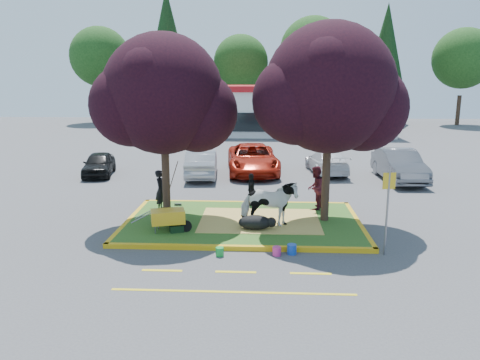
{
  "coord_description": "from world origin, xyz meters",
  "views": [
    {
      "loc": [
        0.72,
        -15.9,
        5.11
      ],
      "look_at": [
        -0.13,
        0.5,
        1.5
      ],
      "focal_mm": 35.0,
      "sensor_mm": 36.0,
      "label": 1
    }
  ],
  "objects_px": {
    "wheelbarrow": "(168,217)",
    "bucket_green": "(220,252)",
    "calf": "(255,222)",
    "handler": "(161,190)",
    "bucket_blue": "(292,249)",
    "car_black": "(99,164)",
    "bucket_pink": "(277,251)",
    "sign_post": "(388,201)",
    "cow": "(269,204)",
    "car_silver": "(202,163)"
  },
  "relations": [
    {
      "from": "handler",
      "to": "wheelbarrow",
      "type": "height_order",
      "value": "handler"
    },
    {
      "from": "sign_post",
      "to": "bucket_blue",
      "type": "bearing_deg",
      "value": 172.74
    },
    {
      "from": "cow",
      "to": "bucket_green",
      "type": "height_order",
      "value": "cow"
    },
    {
      "from": "bucket_blue",
      "to": "car_black",
      "type": "distance_m",
      "value": 14.6
    },
    {
      "from": "wheelbarrow",
      "to": "calf",
      "type": "bearing_deg",
      "value": -9.0
    },
    {
      "from": "cow",
      "to": "bucket_pink",
      "type": "xyz_separation_m",
      "value": [
        0.22,
        -2.24,
        -0.82
      ]
    },
    {
      "from": "car_black",
      "to": "car_silver",
      "type": "height_order",
      "value": "car_silver"
    },
    {
      "from": "car_black",
      "to": "bucket_blue",
      "type": "bearing_deg",
      "value": -59.12
    },
    {
      "from": "bucket_green",
      "to": "bucket_blue",
      "type": "distance_m",
      "value": 2.13
    },
    {
      "from": "car_black",
      "to": "bucket_pink",
      "type": "bearing_deg",
      "value": -60.81
    },
    {
      "from": "bucket_blue",
      "to": "handler",
      "type": "bearing_deg",
      "value": 140.29
    },
    {
      "from": "bucket_pink",
      "to": "cow",
      "type": "bearing_deg",
      "value": 95.66
    },
    {
      "from": "wheelbarrow",
      "to": "bucket_blue",
      "type": "bearing_deg",
      "value": -36.22
    },
    {
      "from": "cow",
      "to": "wheelbarrow",
      "type": "xyz_separation_m",
      "value": [
        -3.29,
        -0.68,
        -0.3
      ]
    },
    {
      "from": "calf",
      "to": "sign_post",
      "type": "xyz_separation_m",
      "value": [
        3.85,
        -1.69,
        1.26
      ]
    },
    {
      "from": "wheelbarrow",
      "to": "bucket_pink",
      "type": "distance_m",
      "value": 3.88
    },
    {
      "from": "calf",
      "to": "bucket_blue",
      "type": "xyz_separation_m",
      "value": [
        1.12,
        -1.79,
        -0.24
      ]
    },
    {
      "from": "cow",
      "to": "handler",
      "type": "relative_size",
      "value": 1.22
    },
    {
      "from": "calf",
      "to": "handler",
      "type": "bearing_deg",
      "value": 167.77
    },
    {
      "from": "calf",
      "to": "handler",
      "type": "distance_m",
      "value": 4.26
    },
    {
      "from": "car_black",
      "to": "handler",
      "type": "bearing_deg",
      "value": -65.63
    },
    {
      "from": "handler",
      "to": "car_black",
      "type": "relative_size",
      "value": 0.43
    },
    {
      "from": "calf",
      "to": "sign_post",
      "type": "height_order",
      "value": "sign_post"
    },
    {
      "from": "wheelbarrow",
      "to": "bucket_green",
      "type": "xyz_separation_m",
      "value": [
        1.84,
        -1.67,
        -0.52
      ]
    },
    {
      "from": "wheelbarrow",
      "to": "bucket_green",
      "type": "height_order",
      "value": "wheelbarrow"
    },
    {
      "from": "wheelbarrow",
      "to": "bucket_blue",
      "type": "distance_m",
      "value": 4.24
    },
    {
      "from": "cow",
      "to": "car_black",
      "type": "distance_m",
      "value": 12.6
    },
    {
      "from": "handler",
      "to": "bucket_green",
      "type": "height_order",
      "value": "handler"
    },
    {
      "from": "handler",
      "to": "car_black",
      "type": "distance_m",
      "value": 8.54
    },
    {
      "from": "bucket_pink",
      "to": "calf",
      "type": "bearing_deg",
      "value": 109.26
    },
    {
      "from": "bucket_green",
      "to": "cow",
      "type": "bearing_deg",
      "value": 58.42
    },
    {
      "from": "cow",
      "to": "bucket_pink",
      "type": "distance_m",
      "value": 2.4
    },
    {
      "from": "bucket_green",
      "to": "car_black",
      "type": "xyz_separation_m",
      "value": [
        -7.51,
        11.21,
        0.48
      ]
    },
    {
      "from": "wheelbarrow",
      "to": "sign_post",
      "type": "relative_size",
      "value": 0.73
    },
    {
      "from": "handler",
      "to": "bucket_blue",
      "type": "relative_size",
      "value": 5.22
    },
    {
      "from": "wheelbarrow",
      "to": "bucket_blue",
      "type": "height_order",
      "value": "wheelbarrow"
    },
    {
      "from": "handler",
      "to": "bucket_green",
      "type": "xyz_separation_m",
      "value": [
        2.64,
        -4.2,
        -0.8
      ]
    },
    {
      "from": "cow",
      "to": "car_black",
      "type": "xyz_separation_m",
      "value": [
        -8.96,
        8.86,
        -0.34
      ]
    },
    {
      "from": "car_black",
      "to": "car_silver",
      "type": "distance_m",
      "value": 5.53
    },
    {
      "from": "bucket_blue",
      "to": "bucket_pink",
      "type": "bearing_deg",
      "value": -162.96
    },
    {
      "from": "bucket_green",
      "to": "car_silver",
      "type": "xyz_separation_m",
      "value": [
        -1.99,
        11.09,
        0.59
      ]
    },
    {
      "from": "cow",
      "to": "calf",
      "type": "xyz_separation_m",
      "value": [
        -0.45,
        -0.31,
        -0.56
      ]
    },
    {
      "from": "bucket_pink",
      "to": "car_black",
      "type": "xyz_separation_m",
      "value": [
        -9.18,
        11.1,
        0.48
      ]
    },
    {
      "from": "wheelbarrow",
      "to": "bucket_pink",
      "type": "height_order",
      "value": "wheelbarrow"
    },
    {
      "from": "calf",
      "to": "car_black",
      "type": "height_order",
      "value": "car_black"
    },
    {
      "from": "bucket_blue",
      "to": "car_silver",
      "type": "bearing_deg",
      "value": 110.74
    },
    {
      "from": "bucket_blue",
      "to": "car_silver",
      "type": "distance_m",
      "value": 11.61
    },
    {
      "from": "bucket_green",
      "to": "bucket_pink",
      "type": "bearing_deg",
      "value": 3.84
    },
    {
      "from": "bucket_pink",
      "to": "handler",
      "type": "bearing_deg",
      "value": 136.52
    },
    {
      "from": "handler",
      "to": "bucket_green",
      "type": "bearing_deg",
      "value": -146.19
    }
  ]
}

